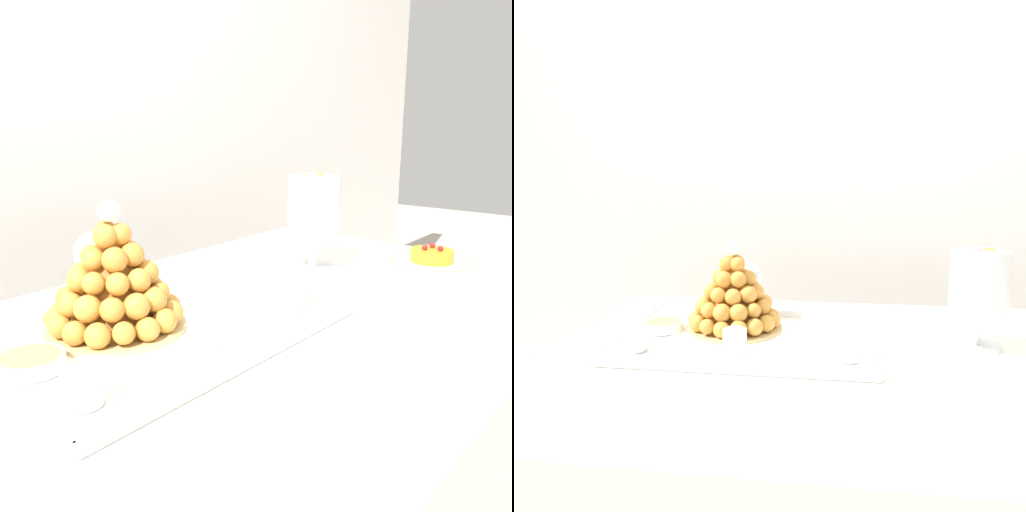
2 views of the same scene
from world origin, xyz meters
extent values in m
cube|color=silver|center=(0.00, 0.90, 1.25)|extent=(4.80, 0.10, 2.50)
cylinder|color=brown|center=(-0.57, 0.36, 0.38)|extent=(0.04, 0.04, 0.76)
cube|color=brown|center=(0.00, 0.00, 0.77)|extent=(1.26, 0.84, 0.02)
cube|color=white|center=(0.00, 0.00, 0.78)|extent=(1.32, 0.90, 0.00)
cube|color=white|center=(0.00, 0.45, 0.59)|extent=(1.32, 0.01, 0.37)
cube|color=white|center=(-0.66, 0.00, 0.59)|extent=(0.01, 0.90, 0.37)
cube|color=white|center=(-0.23, 0.06, 0.78)|extent=(0.60, 0.39, 0.01)
cube|color=white|center=(-0.23, -0.14, 0.80)|extent=(0.60, 0.01, 0.02)
cube|color=white|center=(-0.23, 0.26, 0.80)|extent=(0.60, 0.01, 0.02)
cube|color=white|center=(-0.53, 0.06, 0.80)|extent=(0.01, 0.39, 0.02)
cube|color=white|center=(0.06, 0.06, 0.80)|extent=(0.01, 0.39, 0.02)
cylinder|color=white|center=(-0.23, 0.06, 0.79)|extent=(0.36, 0.36, 0.00)
cylinder|color=tan|center=(-0.27, 0.13, 0.79)|extent=(0.24, 0.24, 0.01)
cone|color=#B3732C|center=(-0.27, 0.13, 0.88)|extent=(0.16, 0.16, 0.17)
sphere|color=gold|center=(-0.18, 0.13, 0.82)|extent=(0.04, 0.04, 0.04)
sphere|color=gold|center=(-0.19, 0.16, 0.82)|extent=(0.04, 0.04, 0.04)
sphere|color=gold|center=(-0.21, 0.20, 0.82)|extent=(0.04, 0.04, 0.04)
sphere|color=gold|center=(-0.24, 0.22, 0.82)|extent=(0.04, 0.04, 0.04)
sphere|color=gold|center=(-0.28, 0.22, 0.82)|extent=(0.04, 0.04, 0.04)
sphere|color=gold|center=(-0.32, 0.21, 0.82)|extent=(0.04, 0.04, 0.04)
sphere|color=gold|center=(-0.35, 0.18, 0.82)|extent=(0.04, 0.04, 0.04)
sphere|color=gold|center=(-0.37, 0.15, 0.82)|extent=(0.04, 0.04, 0.04)
sphere|color=gold|center=(-0.37, 0.11, 0.82)|extent=(0.04, 0.04, 0.04)
sphere|color=gold|center=(-0.35, 0.07, 0.82)|extent=(0.04, 0.04, 0.04)
sphere|color=gold|center=(-0.32, 0.04, 0.82)|extent=(0.04, 0.04, 0.04)
sphere|color=gold|center=(-0.28, 0.03, 0.82)|extent=(0.04, 0.04, 0.04)
sphere|color=gold|center=(-0.24, 0.04, 0.82)|extent=(0.04, 0.04, 0.04)
sphere|color=gold|center=(-0.21, 0.06, 0.82)|extent=(0.04, 0.04, 0.04)
sphere|color=gold|center=(-0.19, 0.09, 0.82)|extent=(0.04, 0.04, 0.04)
sphere|color=gold|center=(-0.20, 0.15, 0.85)|extent=(0.04, 0.04, 0.04)
sphere|color=gold|center=(-0.23, 0.18, 0.85)|extent=(0.04, 0.04, 0.04)
sphere|color=gold|center=(-0.26, 0.20, 0.85)|extent=(0.04, 0.04, 0.04)
sphere|color=gold|center=(-0.30, 0.20, 0.85)|extent=(0.04, 0.04, 0.04)
sphere|color=gold|center=(-0.33, 0.17, 0.85)|extent=(0.04, 0.04, 0.04)
sphere|color=gold|center=(-0.35, 0.14, 0.85)|extent=(0.04, 0.04, 0.04)
sphere|color=gold|center=(-0.34, 0.10, 0.85)|extent=(0.04, 0.04, 0.04)
sphere|color=gold|center=(-0.32, 0.07, 0.85)|extent=(0.04, 0.04, 0.04)
sphere|color=gold|center=(-0.29, 0.05, 0.85)|extent=(0.04, 0.04, 0.04)
sphere|color=gold|center=(-0.25, 0.06, 0.85)|extent=(0.04, 0.04, 0.04)
sphere|color=gold|center=(-0.22, 0.08, 0.85)|extent=(0.04, 0.04, 0.04)
sphere|color=gold|center=(-0.20, 0.11, 0.85)|extent=(0.04, 0.04, 0.04)
sphere|color=gold|center=(-0.23, 0.16, 0.88)|extent=(0.04, 0.04, 0.04)
sphere|color=gold|center=(-0.26, 0.18, 0.88)|extent=(0.04, 0.04, 0.04)
sphere|color=gold|center=(-0.30, 0.17, 0.88)|extent=(0.04, 0.04, 0.04)
sphere|color=gold|center=(-0.32, 0.15, 0.89)|extent=(0.04, 0.04, 0.04)
sphere|color=gold|center=(-0.32, 0.11, 0.89)|extent=(0.04, 0.04, 0.04)
sphere|color=gold|center=(-0.30, 0.08, 0.89)|extent=(0.04, 0.04, 0.04)
sphere|color=gold|center=(-0.26, 0.07, 0.88)|extent=(0.04, 0.04, 0.04)
sphere|color=gold|center=(-0.23, 0.09, 0.89)|extent=(0.04, 0.04, 0.04)
sphere|color=gold|center=(-0.22, 0.13, 0.89)|extent=(0.04, 0.04, 0.04)
sphere|color=gold|center=(-0.26, 0.16, 0.92)|extent=(0.04, 0.04, 0.04)
sphere|color=gold|center=(-0.29, 0.16, 0.92)|extent=(0.04, 0.04, 0.04)
sphere|color=gold|center=(-0.31, 0.13, 0.92)|extent=(0.04, 0.04, 0.04)
sphere|color=gold|center=(-0.29, 0.10, 0.92)|extent=(0.04, 0.04, 0.04)
sphere|color=gold|center=(-0.26, 0.10, 0.92)|extent=(0.04, 0.04, 0.04)
sphere|color=gold|center=(-0.24, 0.13, 0.92)|extent=(0.04, 0.04, 0.04)
sphere|color=gold|center=(-0.27, 0.14, 0.95)|extent=(0.04, 0.04, 0.04)
sphere|color=gold|center=(-0.29, 0.12, 0.95)|extent=(0.04, 0.04, 0.04)
sphere|color=gold|center=(-0.26, 0.12, 0.95)|extent=(0.04, 0.04, 0.04)
sphere|color=white|center=(-0.27, 0.13, 0.99)|extent=(0.04, 0.04, 0.04)
cylinder|color=silver|center=(-0.46, -0.05, 0.81)|extent=(0.05, 0.05, 0.05)
cylinder|color=#F4EAC6|center=(-0.46, -0.05, 0.80)|extent=(0.05, 0.05, 0.02)
cylinder|color=white|center=(-0.46, -0.05, 0.82)|extent=(0.05, 0.05, 0.01)
sphere|color=brown|center=(-0.46, -0.05, 0.83)|extent=(0.01, 0.01, 0.01)
cylinder|color=silver|center=(-0.24, -0.05, 0.82)|extent=(0.05, 0.05, 0.06)
cylinder|color=#F4EAC6|center=(-0.24, -0.05, 0.80)|extent=(0.05, 0.05, 0.02)
cylinder|color=white|center=(-0.24, -0.05, 0.82)|extent=(0.05, 0.05, 0.02)
sphere|color=brown|center=(-0.23, -0.05, 0.83)|extent=(0.01, 0.01, 0.01)
cylinder|color=silver|center=(0.00, -0.04, 0.82)|extent=(0.05, 0.05, 0.06)
cylinder|color=gold|center=(0.00, -0.04, 0.80)|extent=(0.05, 0.05, 0.02)
cylinder|color=#EAC166|center=(0.00, -0.04, 0.82)|extent=(0.05, 0.05, 0.02)
sphere|color=brown|center=(0.00, -0.05, 0.83)|extent=(0.01, 0.01, 0.01)
cylinder|color=white|center=(-0.45, 0.10, 0.80)|extent=(0.10, 0.10, 0.02)
cylinder|color=#F2CC59|center=(-0.45, 0.10, 0.81)|extent=(0.09, 0.09, 0.00)
cylinder|color=white|center=(0.29, 0.10, 0.78)|extent=(0.11, 0.11, 0.01)
cylinder|color=white|center=(0.29, 0.10, 0.82)|extent=(0.02, 0.02, 0.07)
cylinder|color=white|center=(0.29, 0.10, 0.93)|extent=(0.12, 0.12, 0.15)
cylinder|color=brown|center=(0.31, 0.10, 0.87)|extent=(0.04, 0.05, 0.05)
cylinder|color=#F9A54C|center=(0.29, 0.13, 0.87)|extent=(0.06, 0.04, 0.06)
cylinder|color=#D199D8|center=(0.26, 0.10, 0.87)|extent=(0.04, 0.04, 0.02)
cylinder|color=#F9A54C|center=(0.29, 0.07, 0.87)|extent=(0.06, 0.04, 0.06)
cylinder|color=yellow|center=(0.31, 0.12, 0.89)|extent=(0.05, 0.04, 0.04)
cylinder|color=yellow|center=(0.27, 0.12, 0.89)|extent=(0.06, 0.05, 0.06)
cylinder|color=#9ED860|center=(0.28, 0.09, 0.89)|extent=(0.05, 0.05, 0.04)
cylinder|color=brown|center=(0.30, 0.09, 0.89)|extent=(0.06, 0.05, 0.05)
cylinder|color=yellow|center=(0.29, 0.11, 0.91)|extent=(0.05, 0.05, 0.04)
cylinder|color=#D199D8|center=(0.28, 0.11, 0.91)|extent=(0.05, 0.04, 0.04)
cylinder|color=#72B2E0|center=(0.29, 0.08, 0.91)|extent=(0.05, 0.04, 0.05)
cylinder|color=yellow|center=(0.30, 0.10, 0.91)|extent=(0.06, 0.05, 0.06)
cylinder|color=brown|center=(0.29, 0.12, 0.93)|extent=(0.06, 0.04, 0.06)
cylinder|color=#E54C47|center=(0.28, 0.10, 0.93)|extent=(0.04, 0.04, 0.05)
cylinder|color=#E54C47|center=(0.29, 0.09, 0.93)|extent=(0.04, 0.04, 0.04)
cylinder|color=pink|center=(0.31, 0.10, 0.93)|extent=(0.06, 0.05, 0.06)
cylinder|color=#E54C47|center=(0.26, 0.12, 0.95)|extent=(0.05, 0.04, 0.05)
cylinder|color=#9ED860|center=(0.28, 0.09, 0.95)|extent=(0.05, 0.04, 0.05)
cylinder|color=#72B2E0|center=(0.30, 0.09, 0.95)|extent=(0.04, 0.05, 0.05)
cylinder|color=brown|center=(0.31, 0.13, 0.95)|extent=(0.06, 0.04, 0.06)
cylinder|color=yellow|center=(0.27, 0.10, 0.97)|extent=(0.04, 0.04, 0.04)
cylinder|color=#72B2E0|center=(0.29, 0.09, 0.97)|extent=(0.05, 0.05, 0.04)
cylinder|color=#72B2E0|center=(0.31, 0.12, 0.97)|extent=(0.05, 0.04, 0.03)
cylinder|color=#D199D8|center=(0.27, 0.09, 0.99)|extent=(0.04, 0.04, 0.04)
cylinder|color=yellow|center=(0.31, 0.09, 0.99)|extent=(0.06, 0.05, 0.05)
cylinder|color=yellow|center=(0.30, 0.12, 0.99)|extent=(0.06, 0.05, 0.05)
cylinder|color=silver|center=(-0.25, 0.20, 0.78)|extent=(0.06, 0.06, 0.00)
cylinder|color=silver|center=(-0.25, 0.20, 0.83)|extent=(0.01, 0.01, 0.09)
sphere|color=silver|center=(-0.25, 0.20, 0.91)|extent=(0.08, 0.08, 0.08)
camera|label=1|loc=(-0.83, -0.62, 1.15)|focal=39.69mm
camera|label=2|loc=(-0.02, -1.03, 1.17)|focal=34.81mm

